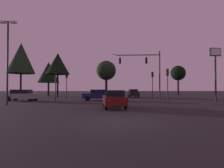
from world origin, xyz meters
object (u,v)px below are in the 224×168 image
Objects in this scene: traffic_signal_mast_arm at (146,66)px; parking_lot_lamp_post at (8,52)px; car_nearside_lane at (114,99)px; traffic_light_corner_right at (168,78)px; traffic_light_corner_left at (56,77)px; tree_right_cluster at (178,73)px; tree_behind_sign at (106,71)px; traffic_light_median at (67,80)px; tree_center_horizon at (58,64)px; store_sign_illuminated at (215,62)px; car_far_lane at (133,93)px; car_crossing_left at (98,95)px; tree_left_far at (21,58)px; traffic_light_far_side at (153,79)px; tree_lot_edge at (49,72)px; car_crossing_right at (22,95)px.

parking_lot_lamp_post reaches higher than traffic_signal_mast_arm.
traffic_light_corner_right is at bearing 46.36° from car_nearside_lane.
traffic_light_corner_left is 33.42m from tree_right_cluster.
traffic_light_median is at bearing -125.54° from tree_behind_sign.
traffic_light_median is at bearing -63.28° from tree_center_horizon.
car_far_lane is at bearing 124.52° from store_sign_illuminated.
traffic_signal_mast_arm is 1.66× the size of traffic_light_corner_left.
tree_center_horizon is (-8.10, 9.60, 5.51)m from car_crossing_left.
tree_center_horizon is at bearing 116.72° from traffic_light_median.
tree_left_far reaches higher than traffic_light_corner_right.
tree_center_horizon is at bearing 171.05° from traffic_light_far_side.
traffic_light_median is (-12.28, 1.16, -2.05)m from traffic_signal_mast_arm.
store_sign_illuminated is 0.91× the size of tree_behind_sign.
traffic_signal_mast_arm is 11.56m from tree_behind_sign.
store_sign_illuminated reaches higher than car_nearside_lane.
store_sign_illuminated is at bearing -35.80° from tree_lot_edge.
car_crossing_left is 0.58× the size of tree_behind_sign.
traffic_light_corner_right is 0.98× the size of car_crossing_right.
traffic_light_far_side is (0.21, 8.66, 0.26)m from traffic_light_corner_right.
traffic_light_far_side is 1.07× the size of car_crossing_right.
car_far_lane is 18.37m from tree_right_cluster.
tree_behind_sign is at bearing 92.04° from car_nearside_lane.
car_nearside_lane is at bearing -133.64° from traffic_light_corner_right.
traffic_signal_mast_arm reaches higher than traffic_light_corner_right.
tree_behind_sign is at bearing 85.16° from car_crossing_left.
traffic_light_corner_left is at bearing -138.38° from tree_right_cluster.
tree_lot_edge reaches higher than traffic_signal_mast_arm.
traffic_light_median is (0.39, 4.69, -0.13)m from traffic_light_corner_left.
traffic_light_median reaches higher than car_nearside_lane.
car_nearside_lane is (6.96, -13.06, -2.23)m from traffic_light_median.
car_nearside_lane is 1.02× the size of car_far_lane.
traffic_light_far_side is at bearing -8.95° from tree_center_horizon.
car_nearside_lane is 0.55× the size of tree_center_horizon.
car_crossing_left is 0.57× the size of tree_right_cluster.
tree_center_horizon is at bearing 151.03° from store_sign_illuminated.
tree_behind_sign reaches higher than traffic_light_median.
traffic_light_far_side is at bearing 88.61° from traffic_light_corner_right.
traffic_light_corner_left is 0.60× the size of tree_behind_sign.
car_crossing_right is (-17.25, -2.90, -4.28)m from traffic_signal_mast_arm.
store_sign_illuminated reaches higher than traffic_light_median.
car_crossing_right is at bearing -170.47° from traffic_signal_mast_arm.
traffic_light_corner_left is at bearing -170.00° from car_crossing_left.
parking_lot_lamp_post is 39.48m from tree_right_cluster.
tree_right_cluster reaches higher than store_sign_illuminated.
traffic_light_median is 0.51× the size of tree_center_horizon.
traffic_light_corner_left is 15.03m from tree_behind_sign.
car_crossing_left is at bearing -132.48° from tree_right_cluster.
car_nearside_lane is at bearing -102.97° from car_far_lane.
traffic_signal_mast_arm is 9.29m from store_sign_illuminated.
traffic_signal_mast_arm is 1.65× the size of car_far_lane.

